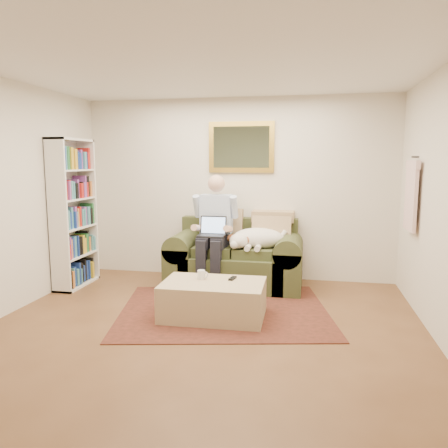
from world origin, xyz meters
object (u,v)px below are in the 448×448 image
(sofa, at_px, (235,263))
(coffee_mug, at_px, (201,275))
(sleeping_dog, at_px, (258,238))
(laptop, at_px, (212,231))
(ottoman, at_px, (213,300))
(seated_man, at_px, (214,232))
(bookshelf, at_px, (73,213))

(sofa, height_order, coffee_mug, sofa)
(sofa, relative_size, sleeping_dog, 2.43)
(laptop, bearing_deg, coffee_mug, -84.91)
(sleeping_dog, xyz_separation_m, ottoman, (-0.35, -1.20, -0.49))
(ottoman, relative_size, coffee_mug, 11.01)
(sofa, relative_size, laptop, 5.15)
(sleeping_dog, xyz_separation_m, coffee_mug, (-0.51, -1.10, -0.24))
(laptop, distance_m, sleeping_dog, 0.62)
(sofa, bearing_deg, seated_man, -148.55)
(sleeping_dog, relative_size, ottoman, 0.67)
(seated_man, bearing_deg, bookshelf, -172.61)
(laptop, xyz_separation_m, ottoman, (0.24, -1.05, -0.60))
(laptop, relative_size, sleeping_dog, 0.47)
(laptop, relative_size, ottoman, 0.32)
(ottoman, relative_size, bookshelf, 0.55)
(seated_man, bearing_deg, laptop, -90.00)
(sleeping_dog, height_order, bookshelf, bookshelf)
(coffee_mug, height_order, bookshelf, bookshelf)
(laptop, height_order, bookshelf, bookshelf)
(ottoman, bearing_deg, laptop, 103.07)
(seated_man, bearing_deg, sleeping_dog, 7.13)
(laptop, relative_size, coffee_mug, 3.50)
(ottoman, bearing_deg, seated_man, 102.28)
(seated_man, xyz_separation_m, ottoman, (0.24, -1.12, -0.56))
(sleeping_dog, relative_size, coffee_mug, 7.43)
(ottoman, bearing_deg, coffee_mug, 148.68)
(sleeping_dog, relative_size, bookshelf, 0.37)
(bookshelf, bearing_deg, laptop, 5.30)
(laptop, bearing_deg, bookshelf, -174.70)
(sofa, xyz_separation_m, laptop, (-0.27, -0.24, 0.48))
(coffee_mug, bearing_deg, sofa, 81.14)
(sofa, xyz_separation_m, sleeping_dog, (0.32, -0.09, 0.38))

